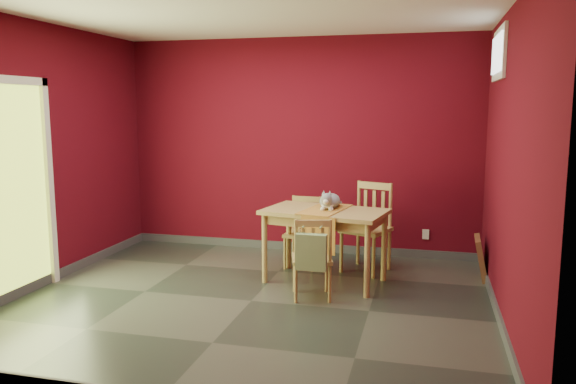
% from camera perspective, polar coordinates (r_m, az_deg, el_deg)
% --- Properties ---
extents(ground, '(4.50, 4.50, 0.00)m').
position_cam_1_polar(ground, '(5.49, -3.75, -10.97)').
color(ground, '#2D342D').
rests_on(ground, ground).
extents(room_shell, '(4.50, 4.50, 4.50)m').
position_cam_1_polar(room_shell, '(5.47, -3.75, -10.48)').
color(room_shell, '#4E0814').
rests_on(room_shell, ground).
extents(doorway, '(0.06, 1.01, 2.13)m').
position_cam_1_polar(doorway, '(5.97, -25.95, 0.87)').
color(doorway, '#B7D838').
rests_on(doorway, ground).
extents(window, '(0.05, 0.90, 0.50)m').
position_cam_1_polar(window, '(5.97, 20.62, 12.99)').
color(window, white).
rests_on(window, room_shell).
extents(outlet_plate, '(0.08, 0.02, 0.12)m').
position_cam_1_polar(outlet_plate, '(7.08, 13.81, -4.20)').
color(outlet_plate, silver).
rests_on(outlet_plate, room_shell).
extents(dining_table, '(1.36, 0.95, 0.78)m').
position_cam_1_polar(dining_table, '(5.90, 3.77, -2.74)').
color(dining_table, '#A98D4F').
rests_on(dining_table, ground).
extents(table_runner, '(0.50, 0.82, 0.38)m').
position_cam_1_polar(table_runner, '(5.77, 3.55, -2.61)').
color(table_runner, '#AB742C').
rests_on(table_runner, dining_table).
extents(chair_far_left, '(0.40, 0.40, 0.81)m').
position_cam_1_polar(chair_far_left, '(6.53, 1.59, -4.01)').
color(chair_far_left, '#A98D4F').
rests_on(chair_far_left, ground).
extents(chair_far_right, '(0.60, 0.60, 1.00)m').
position_cam_1_polar(chair_far_right, '(6.41, 8.12, -3.45)').
color(chair_far_right, '#A98D4F').
rests_on(chair_far_right, ground).
extents(chair_near, '(0.46, 0.46, 0.80)m').
position_cam_1_polar(chair_near, '(5.43, 2.46, -6.63)').
color(chair_near, '#A98D4F').
rests_on(chair_near, ground).
extents(tote_bag, '(0.29, 0.18, 0.41)m').
position_cam_1_polar(tote_bag, '(5.21, 2.38, -6.11)').
color(tote_bag, '#77925D').
rests_on(tote_bag, chair_near).
extents(cat, '(0.37, 0.50, 0.22)m').
position_cam_1_polar(cat, '(5.95, 4.28, -0.61)').
color(cat, slate).
rests_on(cat, table_runner).
extents(picture_frame, '(0.17, 0.46, 0.45)m').
position_cam_1_polar(picture_frame, '(6.46, 19.00, -6.34)').
color(picture_frame, brown).
rests_on(picture_frame, ground).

